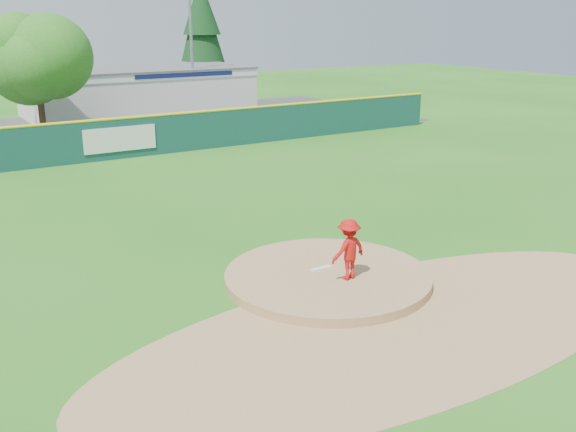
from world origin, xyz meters
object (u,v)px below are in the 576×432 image
pitcher (349,249)px  van (7,142)px  pool_building_grp (138,91)px  light_pole_right (191,35)px  deciduous_tree (35,58)px  conifer_tree (202,32)px

pitcher → van: 23.33m
pool_building_grp → light_pole_right: (3.00, -2.99, 3.88)m
deciduous_tree → conifer_tree: conifer_tree is taller
pitcher → light_pole_right: bearing=-112.5°
light_pole_right → pool_building_grp: bearing=135.1°
van → deciduous_tree: (2.36, 2.72, 3.93)m
van → light_pole_right: bearing=-74.7°
pool_building_grp → light_pole_right: size_ratio=1.52×
conifer_tree → van: bearing=-141.7°
conifer_tree → deciduous_tree: bearing=-143.7°
pitcher → van: pitcher is taller
van → deciduous_tree: size_ratio=0.59×
conifer_tree → light_pole_right: bearing=-119.7°
pitcher → deciduous_tree: (-2.23, 25.59, 3.50)m
van → conifer_tree: bearing=-63.1°
van → deciduous_tree: bearing=-52.4°
pitcher → deciduous_tree: deciduous_tree is taller
pool_building_grp → deciduous_tree: deciduous_tree is taller
conifer_tree → pitcher: bearing=-109.2°
van → light_pole_right: (13.36, 6.72, 4.92)m
van → pool_building_grp: bearing=-58.2°
light_pole_right → pitcher: bearing=-106.5°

